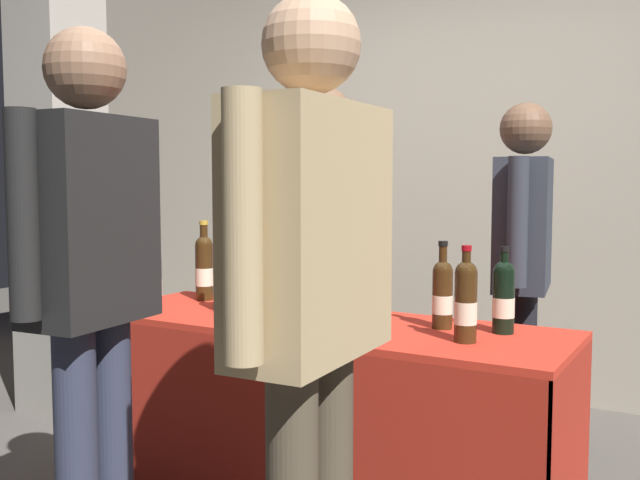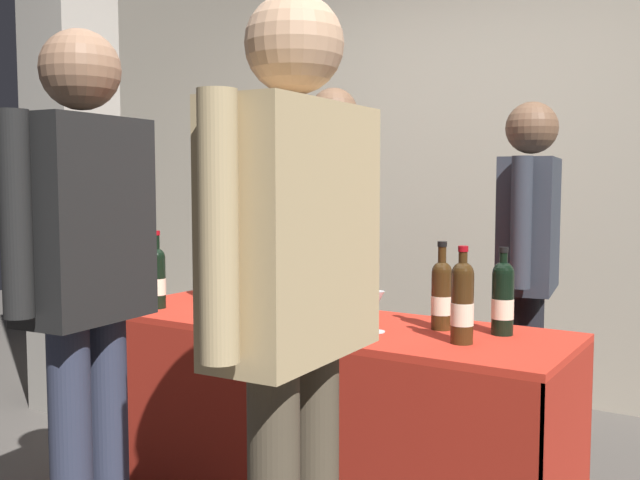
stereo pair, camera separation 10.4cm
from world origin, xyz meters
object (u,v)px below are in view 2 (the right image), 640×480
object	(u,v)px
concrete_pillar	(70,103)
tasting_table	(320,380)
featured_wine_bottle	(503,297)
taster_foreground_right	(85,264)
wine_glass_mid	(375,302)
display_bottle_0	(312,284)
wine_glass_near_vendor	(275,283)
vendor_presenter	(333,226)

from	to	relation	value
concrete_pillar	tasting_table	xyz separation A→B (m)	(1.80, -0.34, -1.16)
featured_wine_bottle	taster_foreground_right	bearing A→B (deg)	-134.13
tasting_table	wine_glass_mid	xyz separation A→B (m)	(0.27, -0.07, 0.33)
concrete_pillar	display_bottle_0	xyz separation A→B (m)	(1.83, -0.44, -0.78)
wine_glass_mid	taster_foreground_right	distance (m)	0.95
wine_glass_near_vendor	display_bottle_0	bearing A→B (deg)	-36.07
vendor_presenter	taster_foreground_right	world-z (taller)	vendor_presenter
display_bottle_0	vendor_presenter	world-z (taller)	vendor_presenter
featured_wine_bottle	display_bottle_0	world-z (taller)	display_bottle_0
display_bottle_0	taster_foreground_right	size ratio (longest dim) A/B	0.22
tasting_table	wine_glass_mid	world-z (taller)	wine_glass_mid
concrete_pillar	wine_glass_near_vendor	distance (m)	1.72
concrete_pillar	featured_wine_bottle	distance (m)	2.59
concrete_pillar	taster_foreground_right	size ratio (longest dim) A/B	1.99
featured_wine_bottle	tasting_table	bearing A→B (deg)	-169.20
concrete_pillar	tasting_table	size ratio (longest dim) A/B	1.82
display_bottle_0	wine_glass_mid	bearing A→B (deg)	6.83
display_bottle_0	taster_foreground_right	distance (m)	0.81
tasting_table	featured_wine_bottle	distance (m)	0.75
wine_glass_near_vendor	wine_glass_mid	size ratio (longest dim) A/B	0.94
featured_wine_bottle	display_bottle_0	bearing A→B (deg)	-160.31
concrete_pillar	wine_glass_mid	size ratio (longest dim) A/B	23.43
featured_wine_bottle	wine_glass_mid	size ratio (longest dim) A/B	2.09
concrete_pillar	vendor_presenter	xyz separation A→B (m)	(1.41, 0.39, -0.64)
tasting_table	display_bottle_0	size ratio (longest dim) A/B	5.06
concrete_pillar	taster_foreground_right	xyz separation A→B (m)	(1.52, -1.17, -0.66)
concrete_pillar	wine_glass_mid	distance (m)	2.27
featured_wine_bottle	wine_glass_mid	world-z (taller)	featured_wine_bottle
tasting_table	vendor_presenter	bearing A→B (deg)	117.97
wine_glass_near_vendor	vendor_presenter	size ratio (longest dim) A/B	0.08
taster_foreground_right	display_bottle_0	bearing A→B (deg)	-28.23
concrete_pillar	featured_wine_bottle	size ratio (longest dim) A/B	11.19
featured_wine_bottle	taster_foreground_right	size ratio (longest dim) A/B	0.18
tasting_table	vendor_presenter	xyz separation A→B (m)	(-0.39, 0.73, 0.53)
vendor_presenter	taster_foreground_right	xyz separation A→B (m)	(0.11, -1.56, -0.02)
wine_glass_mid	concrete_pillar	bearing A→B (deg)	168.83
tasting_table	vendor_presenter	size ratio (longest dim) A/B	1.08
wine_glass_near_vendor	taster_foreground_right	distance (m)	1.00
tasting_table	taster_foreground_right	distance (m)	1.01
vendor_presenter	taster_foreground_right	bearing A→B (deg)	2.52
wine_glass_near_vendor	taster_foreground_right	world-z (taller)	taster_foreground_right
wine_glass_near_vendor	vendor_presenter	world-z (taller)	vendor_presenter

